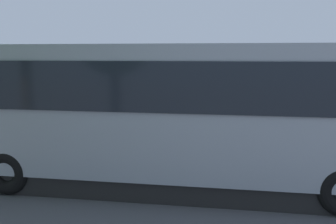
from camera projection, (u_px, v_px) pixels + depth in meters
ground_plane at (147, 145)px, 14.12m from camera, size 80.00×80.00×0.00m
tour_bus at (172, 117)px, 9.45m from camera, size 9.97×2.89×3.25m
spectator_far_left at (243, 125)px, 11.74m from camera, size 0.57×0.39×1.80m
spectator_left at (206, 127)px, 11.99m from camera, size 0.58×0.36×1.67m
spectator_centre at (166, 126)px, 12.16m from camera, size 0.58×0.35×1.68m
spectator_right at (124, 123)px, 12.55m from camera, size 0.58×0.38×1.68m
parked_motorcycle_silver at (87, 144)px, 12.07m from camera, size 2.05×0.58×0.99m
stunt_motorcycle at (132, 103)px, 17.27m from camera, size 1.73×1.12×1.90m
bay_line_a at (280, 148)px, 13.77m from camera, size 0.25×4.11×0.01m
bay_line_b at (200, 144)px, 14.34m from camera, size 0.26×4.35×0.01m
bay_line_c at (126, 140)px, 14.91m from camera, size 0.28×4.77×0.01m
bay_line_d at (58, 137)px, 15.49m from camera, size 0.27×4.69×0.01m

